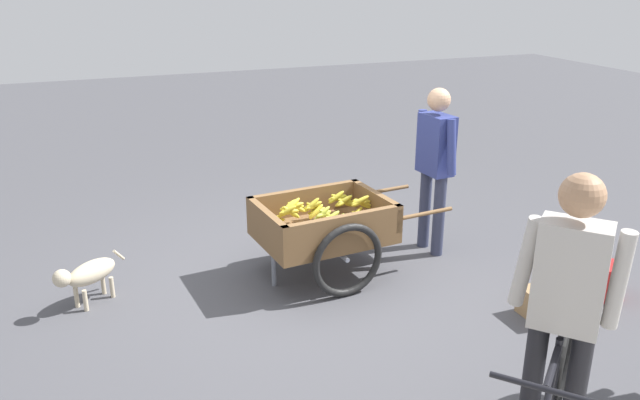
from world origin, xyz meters
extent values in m
plane|color=#47474C|center=(0.00, 0.00, 0.00)|extent=(24.00, 24.00, 0.00)
cube|color=brown|center=(-0.13, -0.19, 0.40)|extent=(1.17, 0.90, 0.10)
cube|color=brown|center=(0.39, -0.15, 0.57)|extent=(0.13, 0.80, 0.24)
cube|color=brown|center=(-0.64, -0.24, 0.57)|extent=(0.13, 0.80, 0.24)
cube|color=brown|center=(-0.16, 0.17, 0.57)|extent=(1.10, 0.16, 0.24)
cube|color=brown|center=(-0.09, -0.56, 0.57)|extent=(1.10, 0.16, 0.24)
torus|color=black|center=(-0.17, 0.24, 0.32)|extent=(0.64, 0.12, 0.64)
torus|color=black|center=(-0.09, -0.63, 0.32)|extent=(0.64, 0.12, 0.64)
cylinder|color=gray|center=(-0.13, -0.19, 0.32)|extent=(0.12, 0.88, 0.04)
cylinder|color=brown|center=(-0.98, 0.07, 0.55)|extent=(0.55, 0.09, 0.04)
cylinder|color=brown|center=(-0.92, -0.61, 0.55)|extent=(0.55, 0.09, 0.04)
cylinder|color=gray|center=(0.34, -0.15, 0.18)|extent=(0.04, 0.04, 0.35)
ellipsoid|color=gold|center=(-0.42, -0.38, 0.57)|extent=(0.19, 0.07, 0.13)
ellipsoid|color=gold|center=(-0.41, -0.37, 0.58)|extent=(0.19, 0.10, 0.08)
ellipsoid|color=gold|center=(-0.40, -0.36, 0.59)|extent=(0.19, 0.11, 0.09)
ellipsoid|color=gold|center=(-0.39, -0.36, 0.60)|extent=(0.18, 0.08, 0.14)
ellipsoid|color=gold|center=(-0.40, -0.48, 0.58)|extent=(0.18, 0.09, 0.13)
ellipsoid|color=gold|center=(-0.39, -0.47, 0.59)|extent=(0.19, 0.10, 0.09)
ellipsoid|color=gold|center=(-0.37, -0.46, 0.60)|extent=(0.19, 0.07, 0.08)
ellipsoid|color=gold|center=(-0.36, -0.45, 0.61)|extent=(0.18, 0.06, 0.14)
ellipsoid|color=gold|center=(0.14, -0.26, 0.60)|extent=(0.18, 0.08, 0.15)
ellipsoid|color=gold|center=(0.17, -0.25, 0.61)|extent=(0.18, 0.06, 0.05)
ellipsoid|color=gold|center=(0.19, -0.24, 0.62)|extent=(0.18, 0.09, 0.13)
ellipsoid|color=gold|center=(0.06, -0.35, 0.61)|extent=(0.18, 0.08, 0.13)
ellipsoid|color=gold|center=(0.07, -0.35, 0.62)|extent=(0.19, 0.09, 0.08)
ellipsoid|color=gold|center=(0.09, -0.34, 0.63)|extent=(0.19, 0.05, 0.07)
ellipsoid|color=gold|center=(0.10, -0.33, 0.64)|extent=(0.18, 0.10, 0.14)
ellipsoid|color=gold|center=(-0.13, -0.40, 0.56)|extent=(0.18, 0.09, 0.14)
ellipsoid|color=gold|center=(-0.12, -0.39, 0.57)|extent=(0.19, 0.10, 0.10)
ellipsoid|color=gold|center=(-0.11, -0.38, 0.58)|extent=(0.19, 0.13, 0.05)
ellipsoid|color=gold|center=(-0.10, -0.38, 0.59)|extent=(0.19, 0.07, 0.11)
ellipsoid|color=gold|center=(-0.09, -0.37, 0.60)|extent=(0.18, 0.07, 0.15)
ellipsoid|color=gold|center=(-0.16, -0.39, 0.49)|extent=(0.18, 0.07, 0.13)
ellipsoid|color=gold|center=(-0.16, -0.38, 0.50)|extent=(0.19, 0.08, 0.11)
ellipsoid|color=gold|center=(-0.15, -0.37, 0.51)|extent=(0.19, 0.09, 0.05)
ellipsoid|color=gold|center=(-0.13, -0.37, 0.52)|extent=(0.19, 0.09, 0.10)
ellipsoid|color=gold|center=(-0.12, -0.36, 0.53)|extent=(0.18, 0.09, 0.15)
ellipsoid|color=gold|center=(0.10, -0.37, 0.58)|extent=(0.18, 0.11, 0.14)
ellipsoid|color=gold|center=(0.11, -0.36, 0.59)|extent=(0.19, 0.06, 0.10)
ellipsoid|color=gold|center=(0.12, -0.35, 0.60)|extent=(0.18, 0.07, 0.05)
ellipsoid|color=gold|center=(0.13, -0.35, 0.61)|extent=(0.19, 0.10, 0.10)
ellipsoid|color=gold|center=(0.14, -0.34, 0.62)|extent=(0.18, 0.09, 0.14)
ellipsoid|color=gold|center=(-0.49, -0.25, 0.49)|extent=(0.18, 0.07, 0.14)
ellipsoid|color=gold|center=(-0.47, -0.24, 0.50)|extent=(0.18, 0.05, 0.05)
ellipsoid|color=gold|center=(-0.45, -0.24, 0.51)|extent=(0.18, 0.10, 0.13)
ellipsoid|color=gold|center=(-0.53, -0.27, 0.58)|extent=(0.18, 0.09, 0.14)
ellipsoid|color=gold|center=(-0.53, -0.27, 0.59)|extent=(0.19, 0.08, 0.10)
ellipsoid|color=gold|center=(-0.51, -0.26, 0.60)|extent=(0.18, 0.07, 0.05)
ellipsoid|color=gold|center=(-0.50, -0.25, 0.61)|extent=(0.19, 0.08, 0.11)
ellipsoid|color=gold|center=(-0.50, -0.24, 0.62)|extent=(0.19, 0.07, 0.12)
ellipsoid|color=gold|center=(0.23, -0.37, 0.49)|extent=(0.17, 0.07, 0.15)
ellipsoid|color=gold|center=(0.26, -0.36, 0.50)|extent=(0.18, 0.06, 0.04)
ellipsoid|color=gold|center=(0.28, -0.35, 0.51)|extent=(0.18, 0.08, 0.13)
ellipsoid|color=gold|center=(-0.20, 0.04, 0.57)|extent=(0.17, 0.08, 0.15)
ellipsoid|color=gold|center=(-0.18, 0.04, 0.58)|extent=(0.18, 0.06, 0.05)
ellipsoid|color=gold|center=(-0.15, 0.05, 0.59)|extent=(0.18, 0.09, 0.16)
ellipsoid|color=gold|center=(0.23, -0.08, 0.49)|extent=(0.17, 0.06, 0.15)
ellipsoid|color=gold|center=(0.26, -0.08, 0.50)|extent=(0.18, 0.07, 0.05)
ellipsoid|color=gold|center=(0.28, -0.07, 0.51)|extent=(0.18, 0.12, 0.13)
ellipsoid|color=gold|center=(-0.12, -0.11, 0.60)|extent=(0.18, 0.09, 0.15)
ellipsoid|color=gold|center=(-0.10, -0.10, 0.61)|extent=(0.18, 0.13, 0.05)
ellipsoid|color=gold|center=(-0.07, -0.09, 0.62)|extent=(0.18, 0.08, 0.14)
ellipsoid|color=gold|center=(-0.11, 0.08, 0.62)|extent=(0.18, 0.07, 0.14)
ellipsoid|color=gold|center=(-0.10, 0.09, 0.63)|extent=(0.19, 0.11, 0.11)
ellipsoid|color=gold|center=(-0.09, 0.09, 0.64)|extent=(0.18, 0.11, 0.05)
ellipsoid|color=gold|center=(-0.08, 0.10, 0.65)|extent=(0.19, 0.11, 0.10)
ellipsoid|color=gold|center=(-0.07, 0.11, 0.66)|extent=(0.18, 0.08, 0.13)
cylinder|color=#333851|center=(-1.28, -0.19, 0.39)|extent=(0.11, 0.11, 0.77)
cylinder|color=#333851|center=(-1.26, -0.41, 0.39)|extent=(0.11, 0.11, 0.77)
cube|color=navy|center=(-1.27, -0.30, 1.05)|extent=(0.23, 0.36, 0.55)
sphere|color=tan|center=(-1.27, -0.30, 1.46)|extent=(0.21, 0.21, 0.21)
cylinder|color=navy|center=(-1.29, -0.08, 1.08)|extent=(0.08, 0.14, 0.50)
cylinder|color=navy|center=(-1.25, -0.52, 1.08)|extent=(0.08, 0.11, 0.50)
torus|color=black|center=(-0.72, 2.08, 0.33)|extent=(0.54, 0.48, 0.66)
cylinder|color=black|center=(-0.34, 2.41, 0.73)|extent=(0.48, 0.42, 0.04)
cylinder|color=black|center=(-0.43, 2.33, 0.56)|extent=(0.10, 0.09, 0.45)
ellipsoid|color=black|center=(-0.45, 2.32, 0.82)|extent=(0.20, 0.08, 0.06)
cylinder|color=black|center=(0.00, 2.71, 0.83)|extent=(0.32, 0.37, 0.03)
cylinder|color=black|center=(-0.53, 2.40, 0.41)|extent=(0.11, 0.11, 0.82)
cylinder|color=black|center=(-0.38, 2.23, 0.41)|extent=(0.11, 0.11, 0.82)
cube|color=#B7B2AD|center=(-0.46, 2.31, 1.11)|extent=(0.37, 0.39, 0.58)
sphere|color=tan|center=(-0.46, 2.31, 1.54)|extent=(0.22, 0.22, 0.22)
cylinder|color=#B7B2AD|center=(-0.60, 2.48, 1.13)|extent=(0.08, 0.11, 0.52)
cylinder|color=#B7B2AD|center=(-0.31, 2.15, 1.13)|extent=(0.08, 0.17, 0.53)
ellipsoid|color=beige|center=(1.78, -0.41, 0.27)|extent=(0.46, 0.40, 0.18)
sphere|color=beige|center=(2.00, -0.25, 0.33)|extent=(0.14, 0.14, 0.14)
cylinder|color=beige|center=(1.56, -0.57, 0.31)|extent=(0.10, 0.08, 0.12)
cylinder|color=beige|center=(1.86, -0.29, 0.09)|extent=(0.04, 0.04, 0.18)
cylinder|color=beige|center=(1.92, -0.37, 0.09)|extent=(0.04, 0.04, 0.18)
cylinder|color=beige|center=(1.64, -0.44, 0.09)|extent=(0.04, 0.04, 0.18)
cylinder|color=beige|center=(1.71, -0.53, 0.09)|extent=(0.04, 0.04, 0.18)
cylinder|color=#B21E1E|center=(-2.15, 1.04, 0.15)|extent=(0.28, 0.28, 0.29)
cube|color=#99754C|center=(-1.52, 1.12, 0.11)|extent=(0.44, 0.32, 0.22)
sphere|color=#B23319|center=(-1.62, 1.02, 0.26)|extent=(0.08, 0.08, 0.08)
sphere|color=red|center=(-1.46, 1.09, 0.26)|extent=(0.08, 0.08, 0.08)
sphere|color=#99BF33|center=(-1.53, 1.09, 0.26)|extent=(0.08, 0.08, 0.08)
sphere|color=#99BF33|center=(-1.50, 1.14, 0.26)|extent=(0.07, 0.07, 0.07)
sphere|color=#B23319|center=(-1.61, 1.17, 0.26)|extent=(0.08, 0.08, 0.08)
sphere|color=#B23319|center=(-1.56, 1.09, 0.27)|extent=(0.09, 0.09, 0.09)
sphere|color=#99BF33|center=(-1.62, 1.18, 0.26)|extent=(0.08, 0.08, 0.08)
camera|label=1|loc=(1.75, 4.51, 2.56)|focal=35.68mm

